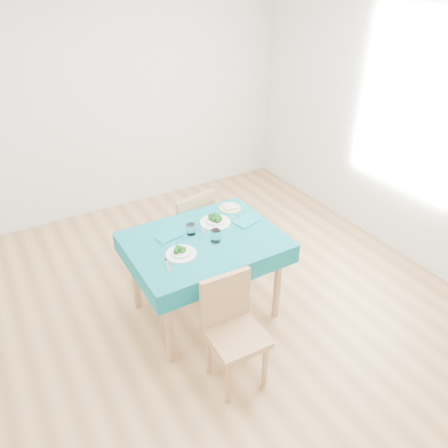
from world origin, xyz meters
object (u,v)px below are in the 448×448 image
chair_near (237,333)px  bowl_near (181,251)px  side_plate (230,208)px  chair_far (184,218)px  bowl_far (215,219)px  table (205,277)px

chair_near → bowl_near: bearing=100.7°
bowl_near → side_plate: (0.68, 0.41, -0.03)m
chair_far → bowl_near: 0.94m
bowl_near → bowl_far: size_ratio=0.91×
table → bowl_far: bowl_far is taller
chair_near → chair_far: size_ratio=0.87×
bowl_near → chair_far: bearing=63.2°
chair_far → bowl_far: chair_far is taller
bowl_near → side_plate: size_ratio=1.20×
bowl_far → side_plate: bearing=32.2°
chair_far → side_plate: bearing=112.7°
bowl_near → side_plate: bowl_near is taller
bowl_near → bowl_far: 0.52m
table → side_plate: bearing=36.0°
table → chair_near: chair_near is taller
chair_far → bowl_far: (0.04, -0.54, 0.26)m
chair_near → bowl_near: (-0.09, 0.64, 0.33)m
table → chair_near: bearing=-101.8°
chair_far → bowl_near: bearing=51.7°
chair_far → chair_near: bearing=66.3°
table → chair_near: size_ratio=1.27×
table → side_plate: 0.65m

